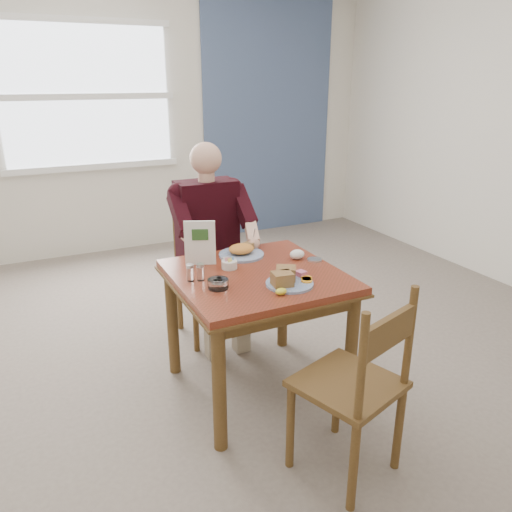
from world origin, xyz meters
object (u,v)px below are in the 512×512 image
chair_far (208,271)px  far_plate (242,251)px  table (256,291)px  chair_near (356,386)px  diner (211,230)px  near_plate (287,279)px

chair_far → far_plate: size_ratio=2.62×
table → chair_near: (0.10, -0.81, -0.16)m
diner → chair_near: bearing=-86.0°
chair_far → near_plate: (0.07, -1.02, 0.30)m
table → chair_near: 0.83m
table → far_plate: bearing=81.6°
diner → near_plate: 0.93m
far_plate → near_plate: bearing=-86.8°
chair_near → diner: (-0.10, 1.52, 0.33)m
diner → near_plate: diner is taller
table → chair_near: size_ratio=0.97×
diner → near_plate: (0.07, -0.93, -0.03)m
chair_far → chair_near: same height
chair_near → near_plate: chair_near is taller
chair_far → diner: bearing=-90.0°
chair_near → diner: 1.56m
chair_far → far_plate: bearing=-84.9°
chair_near → near_plate: (-0.03, 0.59, 0.30)m
chair_far → chair_near: size_ratio=1.00×
diner → far_plate: diner is taller
diner → far_plate: bearing=-83.8°
chair_far → near_plate: 1.06m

